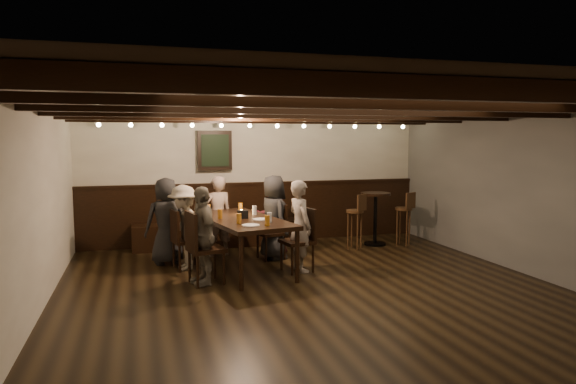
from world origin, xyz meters
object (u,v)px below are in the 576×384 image
object	(u,v)px
person_right_near	(274,217)
person_right_far	(300,226)
bar_stool_right	(404,225)
person_left_near	(184,227)
person_left_far	(202,235)
chair_left_near	(186,251)
person_bench_right	(270,215)
person_bench_centre	(218,216)
dining_table	(241,222)
chair_right_near	(272,242)
bar_stool_left	(355,228)
chair_right_far	(298,252)
person_bench_left	(166,221)
chair_left_far	(205,262)
high_top_table	(375,211)

from	to	relation	value
person_right_near	person_right_far	bearing A→B (deg)	-180.00
bar_stool_right	person_right_far	bearing A→B (deg)	-178.14
person_left_near	person_left_far	xyz separation A→B (m)	(0.17, -0.88, 0.03)
chair_left_near	person_bench_right	bearing A→B (deg)	105.53
person_bench_right	person_left_near	world-z (taller)	person_bench_right
person_left_far	person_right_near	xyz separation A→B (m)	(1.30, 1.17, 0.02)
person_bench_centre	person_right_far	xyz separation A→B (m)	(1.02, -1.33, 0.01)
dining_table	chair_right_near	distance (m)	0.96
person_right_far	bar_stool_left	distance (m)	1.88
chair_right_near	chair_right_far	world-z (taller)	chair_right_far
person_bench_centre	person_left_near	xyz separation A→B (m)	(-0.62, -0.73, -0.04)
person_bench_left	person_left_near	bearing A→B (deg)	108.43
bar_stool_left	person_left_near	bearing A→B (deg)	157.88
chair_left_far	bar_stool_right	size ratio (longest dim) A/B	1.00
chair_left_far	dining_table	bearing A→B (deg)	121.97
chair_left_far	person_bench_left	world-z (taller)	person_bench_left
chair_right_near	person_left_near	world-z (taller)	person_left_near
bar_stool_left	person_right_far	bearing A→B (deg)	-172.91
bar_stool_left	chair_right_far	bearing A→B (deg)	-173.36
person_bench_centre	person_bench_right	xyz separation A→B (m)	(0.91, 0.03, -0.02)
dining_table	person_left_far	size ratio (longest dim) A/B	1.69
chair_right_far	person_right_far	distance (m)	0.39
high_top_table	person_left_near	bearing A→B (deg)	-167.18
chair_left_far	person_bench_right	bearing A→B (deg)	129.79
dining_table	person_bench_left	world-z (taller)	person_bench_left
person_left_near	bar_stool_right	distance (m)	4.11
chair_right_near	chair_left_near	bearing A→B (deg)	90.00
chair_left_far	person_right_near	world-z (taller)	person_right_near
person_right_far	high_top_table	world-z (taller)	person_right_far
person_left_far	high_top_table	distance (m)	3.78
chair_right_near	person_bench_right	bearing A→B (deg)	-21.92
chair_left_near	person_right_near	bearing A→B (deg)	90.00
chair_right_far	person_left_far	bearing A→B (deg)	90.00
chair_left_near	chair_right_near	size ratio (longest dim) A/B	1.01
chair_left_far	person_left_far	distance (m)	0.36
bar_stool_left	dining_table	bearing A→B (deg)	168.69
person_bench_centre	bar_stool_left	distance (m)	2.46
person_bench_right	person_right_far	xyz separation A→B (m)	(0.11, -1.35, 0.03)
dining_table	person_right_far	size ratio (longest dim) A/B	1.65
person_bench_right	dining_table	bearing A→B (deg)	45.00
person_bench_centre	person_right_near	bearing A→B (deg)	141.34
chair_right_near	person_right_near	xyz separation A→B (m)	(0.03, 0.01, 0.41)
chair_right_far	person_left_near	bearing A→B (deg)	58.52
person_right_near	person_bench_right	bearing A→B (deg)	-18.43
chair_right_near	bar_stool_left	xyz separation A→B (m)	(1.61, 0.32, 0.09)
person_bench_left	chair_left_far	bearing A→B (deg)	97.56
dining_table	chair_right_far	distance (m)	0.96
high_top_table	person_right_near	bearing A→B (deg)	-165.96
person_left_far	high_top_table	xyz separation A→B (m)	(3.38, 1.69, -0.03)
dining_table	person_bench_left	bearing A→B (deg)	135.00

